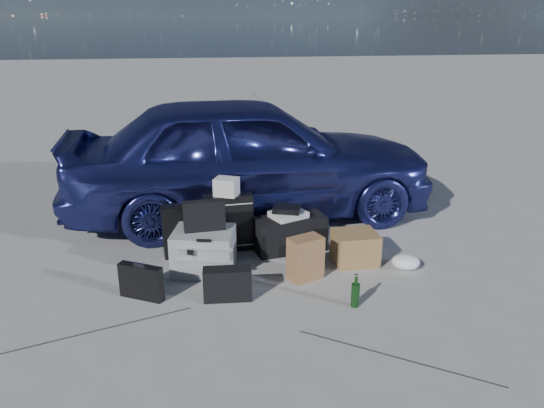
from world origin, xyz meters
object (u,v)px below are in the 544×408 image
at_px(duffel_bag, 290,234).
at_px(green_bottle, 355,291).
at_px(pelican_case, 204,251).
at_px(briefcase, 141,282).
at_px(suitcase_right, 228,223).
at_px(cardboard_box, 355,247).
at_px(car, 249,156).
at_px(suitcase_left, 183,230).

relative_size(duffel_bag, green_bottle, 2.57).
xyz_separation_m(pelican_case, briefcase, (-0.59, -0.49, -0.05)).
height_order(briefcase, suitcase_right, suitcase_right).
relative_size(briefcase, suitcase_right, 0.67).
relative_size(suitcase_right, cardboard_box, 1.43).
height_order(pelican_case, briefcase, pelican_case).
bearing_deg(cardboard_box, pelican_case, 178.52).
distance_m(briefcase, duffel_bag, 1.77).
xyz_separation_m(briefcase, green_bottle, (1.91, -0.44, -0.01)).
height_order(car, green_bottle, car).
bearing_deg(cardboard_box, suitcase_left, 165.82).
distance_m(pelican_case, suitcase_right, 0.58).
relative_size(car, suitcase_right, 7.27).
distance_m(suitcase_right, duffel_bag, 0.69).
distance_m(suitcase_left, cardboard_box, 1.85).
distance_m(suitcase_left, duffel_bag, 1.17).
bearing_deg(briefcase, suitcase_right, 76.86).
distance_m(duffel_bag, green_bottle, 1.34).
height_order(suitcase_left, duffel_bag, suitcase_left).
distance_m(suitcase_left, green_bottle, 2.03).
bearing_deg(green_bottle, suitcase_left, 138.79).
relative_size(briefcase, suitcase_left, 0.74).
xyz_separation_m(briefcase, suitcase_right, (0.88, 0.98, 0.15)).
height_order(car, suitcase_left, car).
distance_m(pelican_case, cardboard_box, 1.58).
bearing_deg(briefcase, pelican_case, 68.29).
bearing_deg(cardboard_box, car, 119.91).
xyz_separation_m(briefcase, cardboard_box, (2.17, 0.45, 0.00)).
xyz_separation_m(briefcase, duffel_bag, (1.55, 0.86, 0.03)).
bearing_deg(duffel_bag, cardboard_box, -44.30).
bearing_deg(suitcase_right, duffel_bag, -14.77).
relative_size(pelican_case, duffel_bag, 0.77).
height_order(car, briefcase, car).
relative_size(pelican_case, briefcase, 1.41).
bearing_deg(suitcase_left, car, 44.67).
xyz_separation_m(suitcase_left, cardboard_box, (1.79, -0.45, -0.12)).
bearing_deg(briefcase, cardboard_box, 40.42).
xyz_separation_m(suitcase_left, green_bottle, (1.52, -1.33, -0.14)).
relative_size(suitcase_left, cardboard_box, 1.30).
relative_size(car, suitcase_left, 8.02).
xyz_separation_m(suitcase_left, duffel_bag, (1.16, -0.04, -0.09)).
height_order(car, suitcase_right, car).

